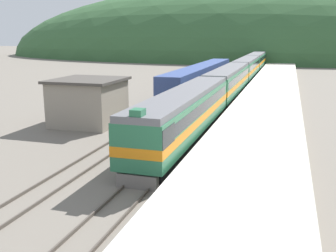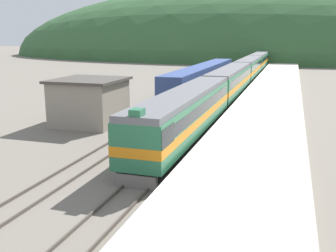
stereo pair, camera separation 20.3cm
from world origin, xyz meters
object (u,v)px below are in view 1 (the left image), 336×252
at_px(express_train_lead_car, 185,114).
at_px(carriage_third, 247,68).
at_px(carriage_fourth, 257,61).
at_px(carriage_second, 229,82).
at_px(siding_train, 201,78).

bearing_deg(express_train_lead_car, carriage_third, 90.00).
bearing_deg(carriage_fourth, express_train_lead_car, -90.00).
xyz_separation_m(carriage_second, carriage_fourth, (0.00, 44.39, 0.00)).
bearing_deg(carriage_fourth, siding_train, -96.49).
xyz_separation_m(carriage_third, siding_train, (-4.54, -17.69, -0.17)).
bearing_deg(siding_train, carriage_fourth, 83.51).
distance_m(carriage_second, carriage_third, 22.20).
distance_m(express_train_lead_car, carriage_second, 22.22).
distance_m(express_train_lead_car, siding_train, 27.12).
relative_size(express_train_lead_car, carriage_fourth, 0.98).
distance_m(express_train_lead_car, carriage_third, 44.42).
bearing_deg(express_train_lead_car, carriage_fourth, 90.00).
bearing_deg(carriage_third, express_train_lead_car, -90.00).
xyz_separation_m(express_train_lead_car, carriage_third, (0.00, 44.42, -0.01)).
bearing_deg(carriage_fourth, carriage_second, -90.00).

